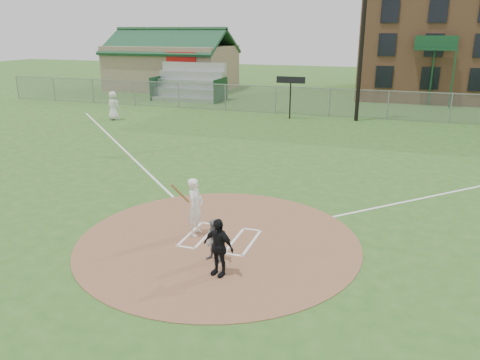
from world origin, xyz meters
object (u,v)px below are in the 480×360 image
(catcher, at_px, (215,241))
(ondeck_player, at_px, (113,106))
(umpire, at_px, (218,247))
(batter_at_plate, at_px, (195,207))
(home_plate, at_px, (218,236))

(catcher, relative_size, ondeck_player, 0.61)
(umpire, xyz_separation_m, ondeck_player, (-14.72, 17.79, 0.19))
(umpire, height_order, ondeck_player, ondeck_player)
(ondeck_player, xyz_separation_m, batter_at_plate, (13.16, -15.70, -0.06))
(home_plate, height_order, catcher, catcher)
(catcher, relative_size, umpire, 0.78)
(catcher, bearing_deg, ondeck_player, 141.19)
(catcher, height_order, ondeck_player, ondeck_player)
(catcher, relative_size, batter_at_plate, 0.67)
(catcher, height_order, umpire, umpire)
(umpire, xyz_separation_m, batter_at_plate, (-1.56, 2.09, 0.13))
(ondeck_player, relative_size, batter_at_plate, 1.09)
(ondeck_player, height_order, batter_at_plate, ondeck_player)
(catcher, xyz_separation_m, umpire, (0.34, -0.62, 0.17))
(home_plate, relative_size, catcher, 0.37)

